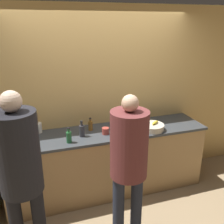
% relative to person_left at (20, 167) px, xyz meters
% --- Properties ---
extents(ground_plane, '(14.00, 14.00, 0.00)m').
position_rel_person_left_xyz_m(ground_plane, '(1.09, 0.53, -1.13)').
color(ground_plane, '#9E8460').
extents(wall_back, '(5.20, 0.06, 2.60)m').
position_rel_person_left_xyz_m(wall_back, '(1.09, 1.23, 0.17)').
color(wall_back, '#E0B266').
rests_on(wall_back, ground_plane).
extents(counter, '(2.80, 0.68, 0.95)m').
position_rel_person_left_xyz_m(counter, '(1.09, 0.91, -0.65)').
color(counter, tan).
rests_on(counter, ground_plane).
extents(person_left, '(0.39, 0.39, 1.84)m').
position_rel_person_left_xyz_m(person_left, '(0.00, 0.00, 0.00)').
color(person_left, black).
rests_on(person_left, ground_plane).
extents(person_center, '(0.40, 0.40, 1.71)m').
position_rel_person_left_xyz_m(person_center, '(1.06, 0.01, -0.08)').
color(person_center, '#232838').
rests_on(person_center, ground_plane).
extents(fruit_bowl, '(0.33, 0.33, 0.12)m').
position_rel_person_left_xyz_m(fruit_bowl, '(1.70, 0.74, -0.13)').
color(fruit_bowl, beige).
rests_on(fruit_bowl, counter).
extents(utensil_crock, '(0.11, 0.11, 0.28)m').
position_rel_person_left_xyz_m(utensil_crock, '(0.19, 1.13, -0.10)').
color(utensil_crock, silver).
rests_on(utensil_crock, counter).
extents(bottle_green, '(0.07, 0.07, 0.20)m').
position_rel_person_left_xyz_m(bottle_green, '(0.54, 0.71, -0.10)').
color(bottle_green, '#236033').
rests_on(bottle_green, counter).
extents(bottle_amber, '(0.06, 0.06, 0.18)m').
position_rel_person_left_xyz_m(bottle_amber, '(0.88, 0.99, -0.10)').
color(bottle_amber, brown).
rests_on(bottle_amber, counter).
extents(bottle_dark, '(0.07, 0.07, 0.22)m').
position_rel_person_left_xyz_m(bottle_dark, '(0.73, 0.83, -0.09)').
color(bottle_dark, '#333338').
rests_on(bottle_dark, counter).
extents(cup_red, '(0.09, 0.09, 0.09)m').
position_rel_person_left_xyz_m(cup_red, '(1.04, 0.81, -0.13)').
color(cup_red, '#A33D33').
rests_on(cup_red, counter).
extents(potted_plant, '(0.18, 0.18, 0.28)m').
position_rel_person_left_xyz_m(potted_plant, '(-0.06, 1.05, -0.02)').
color(potted_plant, '#9E6042').
rests_on(potted_plant, counter).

